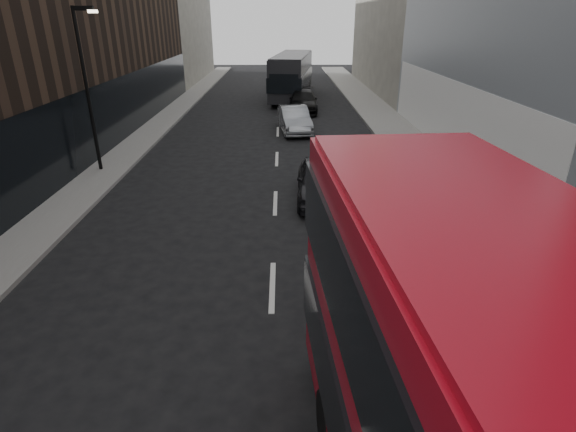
{
  "coord_description": "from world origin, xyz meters",
  "views": [
    {
      "loc": [
        0.29,
        -2.4,
        6.72
      ],
      "look_at": [
        0.41,
        7.1,
        2.5
      ],
      "focal_mm": 28.0,
      "sensor_mm": 36.0,
      "label": 1
    }
  ],
  "objects_px": {
    "grey_bus": "(292,75)",
    "car_c": "(303,101)",
    "car_b": "(294,119)",
    "street_lamp": "(87,81)",
    "car_a": "(320,180)"
  },
  "relations": [
    {
      "from": "grey_bus",
      "to": "car_c",
      "type": "distance_m",
      "value": 6.34
    },
    {
      "from": "grey_bus",
      "to": "car_c",
      "type": "bearing_deg",
      "value": -75.96
    },
    {
      "from": "car_b",
      "to": "street_lamp",
      "type": "bearing_deg",
      "value": -146.09
    },
    {
      "from": "car_c",
      "to": "car_a",
      "type": "bearing_deg",
      "value": -88.13
    },
    {
      "from": "car_a",
      "to": "grey_bus",
      "type": "bearing_deg",
      "value": 94.21
    },
    {
      "from": "grey_bus",
      "to": "street_lamp",
      "type": "bearing_deg",
      "value": -106.7
    },
    {
      "from": "car_b",
      "to": "car_c",
      "type": "distance_m",
      "value": 6.8
    },
    {
      "from": "grey_bus",
      "to": "car_a",
      "type": "height_order",
      "value": "grey_bus"
    },
    {
      "from": "grey_bus",
      "to": "car_a",
      "type": "bearing_deg",
      "value": -81.08
    },
    {
      "from": "street_lamp",
      "to": "car_c",
      "type": "bearing_deg",
      "value": 55.58
    },
    {
      "from": "car_b",
      "to": "car_c",
      "type": "xyz_separation_m",
      "value": [
        0.83,
        6.75,
        -0.01
      ]
    },
    {
      "from": "grey_bus",
      "to": "car_c",
      "type": "height_order",
      "value": "grey_bus"
    },
    {
      "from": "car_c",
      "to": "street_lamp",
      "type": "bearing_deg",
      "value": -122.25
    },
    {
      "from": "street_lamp",
      "to": "car_b",
      "type": "xyz_separation_m",
      "value": [
        9.27,
        8.0,
        -3.39
      ]
    },
    {
      "from": "car_a",
      "to": "car_b",
      "type": "height_order",
      "value": "car_b"
    }
  ]
}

